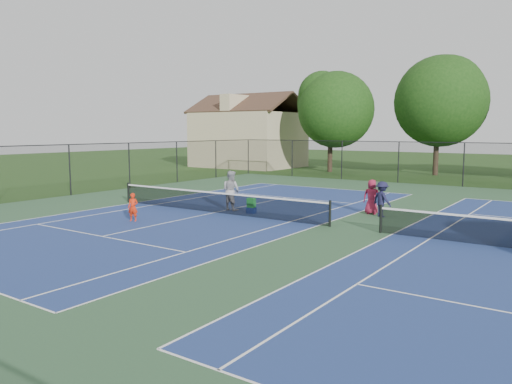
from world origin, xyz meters
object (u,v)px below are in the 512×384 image
Objects in this scene: child_player at (133,207)px; tree_back_b at (438,97)px; tree_back_a at (331,106)px; clapboard_house at (248,137)px; ball_hopper at (251,203)px; ball_crate at (251,210)px; instructor at (231,190)px; bystander_b at (382,199)px; bystander_c at (372,197)px.

tree_back_b is at bearing 57.33° from child_player.
tree_back_b is (9.00, 2.00, 0.56)m from tree_back_a.
tree_back_a reaches higher than clapboard_house.
tree_back_a is 9.24m from tree_back_b.
tree_back_a is 21.15× the size of ball_hopper.
ball_hopper is at bearing 33.15° from child_player.
tree_back_b reaches higher than ball_crate.
clapboard_house is 5.62× the size of instructor.
ball_crate is 0.95× the size of ball_hopper.
instructor reaches higher than ball_hopper.
tree_back_b is 8.31× the size of child_player.
clapboard_house reaches higher than child_player.
tree_back_b reaches higher than child_player.
bystander_b is (8.24, 7.06, 0.19)m from child_player.
tree_back_b is 6.32× the size of bystander_b.
bystander_c is (5.98, 2.80, -0.16)m from instructor.
tree_back_b is 0.93× the size of clapboard_house.
bystander_b is (6.63, 2.36, -0.17)m from instructor.
bystander_b is at bearing 25.32° from ball_hopper.
child_player is 2.79× the size of ball_hopper.
tree_back_a is 5.70× the size of bystander_c.
ball_crate is at bearing -72.08° from tree_back_a.
bystander_c is at bearing -58.92° from tree_back_a.
tree_back_b reaches higher than bystander_b.
instructor is at bearing 11.94° from bystander_c.
bystander_c is (12.15, -20.16, -5.24)m from tree_back_a.
clapboard_house is 29.93m from ball_crate.
instructor is at bearing 46.94° from child_player.
bystander_b is at bearing -43.44° from clapboard_house.
tree_back_a is at bearing -167.47° from tree_back_b.
ball_crate is at bearing -93.48° from tree_back_b.
instructor is (-2.83, -24.96, -5.63)m from tree_back_b.
tree_back_a is 24.31m from instructor.
tree_back_b is 30.57m from child_player.
clapboard_house is (-10.00, 1.00, -2.95)m from tree_back_a.
clapboard_house is (-19.00, -1.00, -3.50)m from tree_back_b.
tree_back_a is at bearing -72.08° from bystander_c.
child_player is at bearing -122.70° from ball_hopper.
ball_crate is (-5.33, -2.52, -0.66)m from bystander_b.
ball_crate is at bearing 178.46° from instructor.
bystander_c is at bearing -43.69° from clapboard_house.
instructor reaches higher than bystander_b.
instructor is at bearing -55.98° from clapboard_house.
clapboard_house is 24.95× the size of ball_hopper.
child_player is 10.85m from bystander_b.
clapboard_house is at bearing -16.02° from bystander_b.
ball_crate is at bearing 0.00° from ball_hopper.
clapboard_house is 6.81× the size of bystander_b.
child_player is at bearing -63.06° from clapboard_house.
tree_back_b is at bearing 86.52° from ball_hopper.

